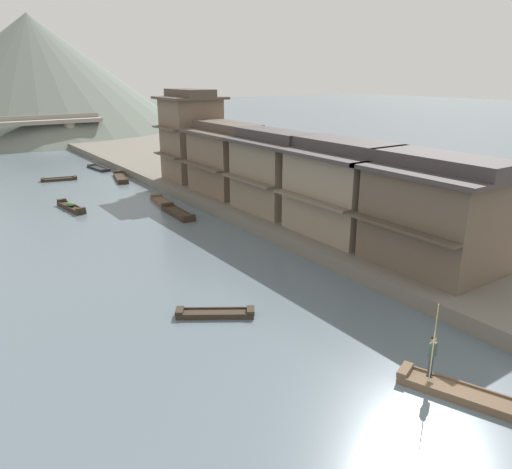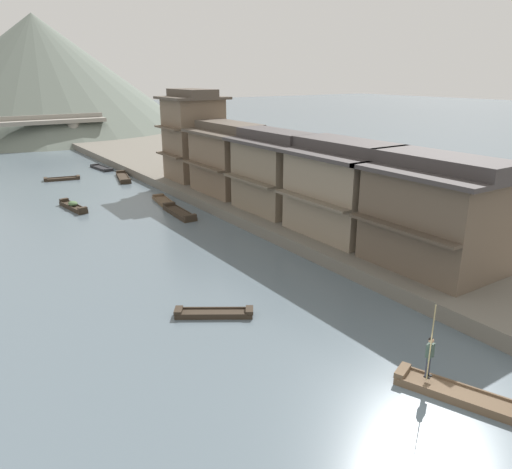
{
  "view_description": "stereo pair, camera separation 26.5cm",
  "coord_description": "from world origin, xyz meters",
  "px_view_note": "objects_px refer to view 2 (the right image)",
  "views": [
    {
      "loc": [
        -12.34,
        -8.51,
        11.01
      ],
      "look_at": [
        2.93,
        13.88,
        2.07
      ],
      "focal_mm": 34.36,
      "sensor_mm": 36.0,
      "label": 1
    },
    {
      "loc": [
        -12.12,
        -8.65,
        11.01
      ],
      "look_at": [
        2.93,
        13.88,
        2.07
      ],
      "focal_mm": 34.36,
      "sensor_mm": 36.0,
      "label": 2
    }
  ],
  "objects_px": {
    "house_waterfront_tall": "(274,172)",
    "house_waterfront_narrow": "(229,158)",
    "boat_moored_second": "(102,168)",
    "boat_crossing_west": "(73,206)",
    "boatman_person": "(430,353)",
    "boat_midriver_drifting": "(179,213)",
    "boat_foreground_poled": "(460,395)",
    "house_waterfront_nearest": "(437,213)",
    "house_waterfront_far": "(194,135)",
    "boat_moored_third": "(214,313)",
    "boat_moored_nearest": "(123,178)",
    "stone_bridge": "(21,128)",
    "house_waterfront_second": "(345,188)",
    "boat_midriver_upstream": "(163,201)",
    "boat_upstream_distant": "(62,179)"
  },
  "relations": [
    {
      "from": "house_waterfront_tall",
      "to": "house_waterfront_narrow",
      "type": "relative_size",
      "value": 0.94
    },
    {
      "from": "boat_moored_second",
      "to": "boat_crossing_west",
      "type": "relative_size",
      "value": 1.04
    },
    {
      "from": "boatman_person",
      "to": "boat_moored_second",
      "type": "bearing_deg",
      "value": 86.22
    },
    {
      "from": "boat_midriver_drifting",
      "to": "boat_crossing_west",
      "type": "distance_m",
      "value": 9.51
    },
    {
      "from": "boat_foreground_poled",
      "to": "boat_moored_second",
      "type": "height_order",
      "value": "boat_foreground_poled"
    },
    {
      "from": "boat_midriver_drifting",
      "to": "house_waterfront_nearest",
      "type": "bearing_deg",
      "value": -72.71
    },
    {
      "from": "boatman_person",
      "to": "house_waterfront_far",
      "type": "xyz_separation_m",
      "value": [
        8.38,
        34.98,
        3.68
      ]
    },
    {
      "from": "boatman_person",
      "to": "boat_moored_third",
      "type": "height_order",
      "value": "boatman_person"
    },
    {
      "from": "boat_moored_second",
      "to": "boat_moored_nearest",
      "type": "bearing_deg",
      "value": -88.63
    },
    {
      "from": "house_waterfront_far",
      "to": "stone_bridge",
      "type": "distance_m",
      "value": 38.79
    },
    {
      "from": "house_waterfront_nearest",
      "to": "house_waterfront_far",
      "type": "height_order",
      "value": "house_waterfront_far"
    },
    {
      "from": "boat_crossing_west",
      "to": "stone_bridge",
      "type": "relative_size",
      "value": 0.17
    },
    {
      "from": "boatman_person",
      "to": "house_waterfront_nearest",
      "type": "relative_size",
      "value": 0.4
    },
    {
      "from": "boat_midriver_drifting",
      "to": "boat_foreground_poled",
      "type": "bearing_deg",
      "value": -94.08
    },
    {
      "from": "house_waterfront_narrow",
      "to": "boat_foreground_poled",
      "type": "bearing_deg",
      "value": -105.12
    },
    {
      "from": "boat_moored_nearest",
      "to": "boatman_person",
      "type": "bearing_deg",
      "value": -94.65
    },
    {
      "from": "house_waterfront_second",
      "to": "boatman_person",
      "type": "bearing_deg",
      "value": -122.17
    },
    {
      "from": "house_waterfront_nearest",
      "to": "house_waterfront_narrow",
      "type": "distance_m",
      "value": 21.62
    },
    {
      "from": "house_waterfront_nearest",
      "to": "boat_foreground_poled",
      "type": "bearing_deg",
      "value": -137.12
    },
    {
      "from": "boat_foreground_poled",
      "to": "boatman_person",
      "type": "height_order",
      "value": "boatman_person"
    },
    {
      "from": "boat_foreground_poled",
      "to": "house_waterfront_narrow",
      "type": "bearing_deg",
      "value": 74.88
    },
    {
      "from": "boat_moored_nearest",
      "to": "boat_moored_second",
      "type": "distance_m",
      "value": 7.24
    },
    {
      "from": "boat_foreground_poled",
      "to": "boat_moored_nearest",
      "type": "height_order",
      "value": "boat_moored_nearest"
    },
    {
      "from": "house_waterfront_nearest",
      "to": "house_waterfront_far",
      "type": "distance_m",
      "value": 28.6
    },
    {
      "from": "boat_midriver_upstream",
      "to": "house_waterfront_second",
      "type": "xyz_separation_m",
      "value": [
        5.58,
        -17.09,
        3.69
      ]
    },
    {
      "from": "boatman_person",
      "to": "boat_moored_second",
      "type": "height_order",
      "value": "boatman_person"
    },
    {
      "from": "house_waterfront_nearest",
      "to": "house_waterfront_second",
      "type": "bearing_deg",
      "value": 89.88
    },
    {
      "from": "boat_moored_nearest",
      "to": "boat_upstream_distant",
      "type": "xyz_separation_m",
      "value": [
        -5.68,
        3.28,
        -0.03
      ]
    },
    {
      "from": "boat_moored_third",
      "to": "house_waterfront_second",
      "type": "height_order",
      "value": "house_waterfront_second"
    },
    {
      "from": "boatman_person",
      "to": "house_waterfront_second",
      "type": "xyz_separation_m",
      "value": [
        8.55,
        13.6,
        2.36
      ]
    },
    {
      "from": "house_waterfront_far",
      "to": "boat_moored_third",
      "type": "bearing_deg",
      "value": -115.26
    },
    {
      "from": "boat_foreground_poled",
      "to": "house_waterfront_tall",
      "type": "bearing_deg",
      "value": 70.84
    },
    {
      "from": "boat_moored_third",
      "to": "house_waterfront_narrow",
      "type": "distance_m",
      "value": 22.65
    },
    {
      "from": "boat_foreground_poled",
      "to": "boat_crossing_west",
      "type": "xyz_separation_m",
      "value": [
        -4.77,
        33.94,
        0.09
      ]
    },
    {
      "from": "boat_midriver_drifting",
      "to": "stone_bridge",
      "type": "relative_size",
      "value": 0.19
    },
    {
      "from": "boat_moored_nearest",
      "to": "stone_bridge",
      "type": "relative_size",
      "value": 0.22
    },
    {
      "from": "boat_moored_second",
      "to": "house_waterfront_nearest",
      "type": "distance_m",
      "value": 43.87
    },
    {
      "from": "boat_moored_third",
      "to": "boat_midriver_drifting",
      "type": "xyz_separation_m",
      "value": [
        6.16,
        16.88,
        0.05
      ]
    },
    {
      "from": "house_waterfront_narrow",
      "to": "house_waterfront_far",
      "type": "distance_m",
      "value": 7.07
    },
    {
      "from": "boat_midriver_drifting",
      "to": "boat_upstream_distant",
      "type": "distance_m",
      "value": 20.26
    },
    {
      "from": "boat_midriver_upstream",
      "to": "stone_bridge",
      "type": "height_order",
      "value": "stone_bridge"
    },
    {
      "from": "boat_moored_nearest",
      "to": "house_waterfront_narrow",
      "type": "xyz_separation_m",
      "value": [
        4.87,
        -14.54,
        3.67
      ]
    },
    {
      "from": "boat_moored_second",
      "to": "house_waterfront_nearest",
      "type": "relative_size",
      "value": 0.6
    },
    {
      "from": "boat_moored_second",
      "to": "house_waterfront_tall",
      "type": "height_order",
      "value": "house_waterfront_tall"
    },
    {
      "from": "house_waterfront_second",
      "to": "boat_foreground_poled",
      "type": "bearing_deg",
      "value": -118.85
    },
    {
      "from": "boat_foreground_poled",
      "to": "house_waterfront_nearest",
      "type": "height_order",
      "value": "house_waterfront_nearest"
    },
    {
      "from": "boat_midriver_drifting",
      "to": "house_waterfront_narrow",
      "type": "relative_size",
      "value": 0.64
    },
    {
      "from": "boat_upstream_distant",
      "to": "house_waterfront_narrow",
      "type": "xyz_separation_m",
      "value": [
        10.54,
        -17.82,
        3.7
      ]
    },
    {
      "from": "boat_moored_third",
      "to": "house_waterfront_narrow",
      "type": "height_order",
      "value": "house_waterfront_narrow"
    },
    {
      "from": "boat_foreground_poled",
      "to": "boat_upstream_distant",
      "type": "xyz_separation_m",
      "value": [
        -2.67,
        46.94,
        -0.03
      ]
    }
  ]
}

